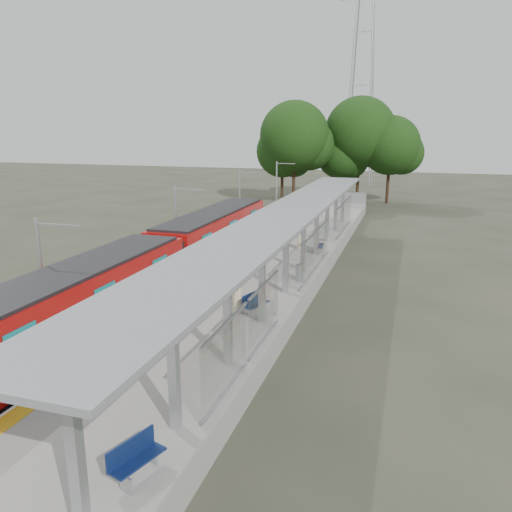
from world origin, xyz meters
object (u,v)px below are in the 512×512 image
(bench_mid, at_px, (255,302))
(litter_bin, at_px, (300,272))
(bench_near, at_px, (135,457))
(info_pillar_near, at_px, (237,294))
(bench_far, at_px, (319,244))
(info_pillar_far, at_px, (300,240))
(train, at_px, (162,263))

(bench_mid, relative_size, litter_bin, 1.62)
(bench_near, height_order, info_pillar_near, info_pillar_near)
(bench_near, height_order, bench_mid, bench_mid)
(litter_bin, bearing_deg, bench_far, 91.95)
(info_pillar_far, bearing_deg, bench_mid, -83.44)
(bench_near, height_order, info_pillar_far, info_pillar_far)
(train, bearing_deg, litter_bin, 19.38)
(train, distance_m, info_pillar_near, 5.95)
(bench_mid, xyz_separation_m, bench_far, (0.60, 11.97, -0.02))
(info_pillar_near, bearing_deg, litter_bin, 78.28)
(bench_near, distance_m, bench_mid, 10.80)
(info_pillar_far, bearing_deg, bench_near, -83.64)
(train, relative_size, bench_near, 18.99)
(train, xyz_separation_m, bench_near, (6.48, -13.67, -0.55))
(train, bearing_deg, bench_near, -64.63)
(bench_far, bearing_deg, info_pillar_near, -101.65)
(litter_bin, bearing_deg, train, -160.62)
(info_pillar_near, bearing_deg, train, 155.41)
(bench_far, relative_size, litter_bin, 1.52)
(info_pillar_far, distance_m, litter_bin, 6.96)
(train, relative_size, litter_bin, 30.68)
(bench_near, bearing_deg, train, 133.06)
(info_pillar_near, bearing_deg, bench_near, -77.98)
(bench_near, distance_m, bench_far, 22.76)
(bench_near, height_order, bench_far, bench_near)
(train, xyz_separation_m, bench_mid, (5.95, -2.88, -0.55))
(litter_bin, bearing_deg, info_pillar_near, -106.75)
(bench_mid, distance_m, info_pillar_near, 0.84)
(bench_mid, relative_size, info_pillar_near, 0.77)
(train, bearing_deg, bench_far, 54.25)
(bench_far, bearing_deg, info_pillar_far, 171.26)
(train, height_order, litter_bin, train)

